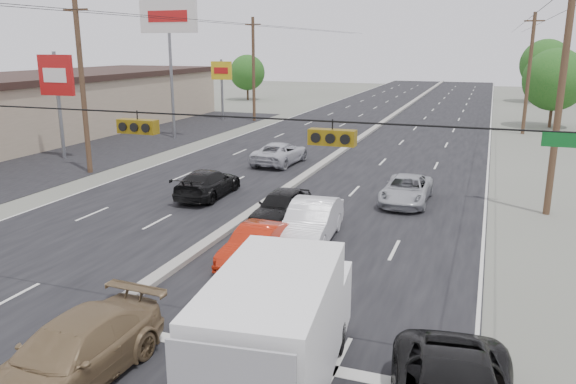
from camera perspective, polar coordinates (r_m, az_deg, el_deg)
name	(u,v)px	position (r m, az deg, el deg)	size (l,w,h in m)	color
ground	(106,316)	(16.99, -18.03, -11.92)	(200.00, 200.00, 0.00)	#606356
road_surface	(353,144)	(43.56, 6.61, 4.84)	(20.00, 160.00, 0.02)	black
center_median	(353,143)	(43.54, 6.62, 4.97)	(0.50, 160.00, 0.20)	gray
strip_mall	(33,108)	(51.54, -24.48, 7.74)	(12.00, 42.00, 4.60)	tan
parking_lot	(127,142)	(46.08, -16.05, 4.91)	(10.00, 42.00, 0.02)	black
utility_pole_left_b	(82,86)	(34.89, -20.16, 10.07)	(1.60, 0.30, 10.00)	#422D1E
utility_pole_left_c	(254,69)	(56.42, -3.52, 12.37)	(1.60, 0.30, 10.00)	#422D1E
utility_pole_right_b	(560,100)	(27.05, 25.90, 8.39)	(1.60, 0.30, 10.00)	#422D1E
utility_pole_right_c	(529,73)	(51.93, 23.28, 11.03)	(1.60, 0.30, 10.00)	#422D1E
traffic_signals	(134,125)	(14.57, -15.34, 6.63)	(25.00, 0.30, 0.54)	black
pole_sign_mid	(57,81)	(40.09, -22.45, 10.36)	(2.60, 0.25, 7.00)	slate
pole_sign_billboard	(169,25)	(46.61, -12.02, 16.22)	(5.00, 0.25, 11.00)	slate
pole_sign_far	(222,76)	(57.92, -6.76, 11.67)	(2.20, 0.25, 6.00)	slate
tree_left_far	(247,73)	(78.59, -4.15, 12.01)	(4.80, 4.80, 6.12)	#382619
tree_right_mid	(555,80)	(57.14, 25.48, 10.26)	(5.60, 5.60, 7.14)	#382619
tree_right_far	(546,64)	(82.09, 24.70, 11.72)	(6.40, 6.40, 8.16)	#382619
box_truck	(281,331)	(12.10, -0.74, -13.97)	(2.82, 6.37, 3.13)	black
tan_sedan	(71,355)	(13.86, -21.15, -15.20)	(2.04, 5.02, 1.46)	brown
red_sedan	(257,245)	(19.72, -3.21, -5.37)	(1.37, 3.92, 1.29)	#AD1E0A
queue_car_a	(281,207)	(23.98, -0.67, -1.50)	(1.68, 4.18, 1.42)	black
queue_car_b	(311,222)	(21.72, 2.40, -3.06)	(1.66, 4.76, 1.57)	white
queue_car_c	(406,190)	(27.56, 11.93, 0.19)	(2.14, 4.63, 1.29)	#A4A7AB
oncoming_near	(208,183)	(28.34, -8.15, 0.86)	(1.94, 4.76, 1.38)	black
oncoming_far	(280,153)	(35.92, -0.79, 3.95)	(2.30, 4.99, 1.39)	#BBBCC4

